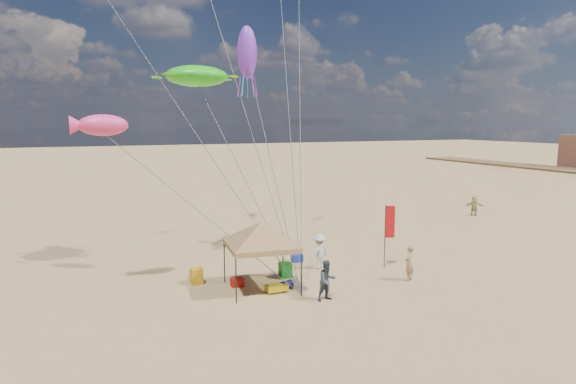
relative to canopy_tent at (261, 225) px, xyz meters
name	(u,v)px	position (x,y,z in m)	size (l,w,h in m)	color
ground	(318,298)	(1.71, -1.99, -2.83)	(280.00, 280.00, 0.00)	tan
canopy_tent	(261,225)	(0.00, 0.00, 0.00)	(5.48, 5.48, 3.40)	black
feather_flag	(389,226)	(6.81, 0.37, -0.72)	(0.45, 0.22, 3.18)	black
cooler_red	(237,282)	(-0.85, 0.75, -2.64)	(0.54, 0.38, 0.38)	#A8160D
cooler_blue	(297,258)	(3.18, 3.14, -2.64)	(0.54, 0.38, 0.38)	#132FA0
bag_navy	(286,285)	(0.98, -0.44, -2.65)	(0.36, 0.36, 0.60)	#0E0D3B
bag_orange	(197,273)	(-2.14, 2.83, -2.65)	(0.36, 0.36, 0.60)	orange
chair_green	(285,270)	(1.59, 1.07, -2.48)	(0.50, 0.50, 0.70)	#177E1F
chair_yellow	(197,276)	(-2.38, 1.83, -2.48)	(0.50, 0.50, 0.70)	gold
crate_grey	(296,285)	(1.41, -0.50, -2.69)	(0.34, 0.30, 0.28)	slate
beach_cart	(277,288)	(0.43, -0.66, -2.63)	(0.90, 0.50, 0.24)	gold
person_near_a	(409,263)	(6.53, -1.65, -2.01)	(0.60, 0.39, 1.64)	tan
person_near_b	(327,281)	(1.92, -2.38, -2.00)	(0.81, 0.63, 1.66)	#3A3F4F
person_near_c	(319,252)	(3.67, 1.65, -1.98)	(1.11, 0.64, 1.71)	silver
person_far_c	(474,206)	(20.98, 9.09, -2.07)	(1.42, 0.45, 1.54)	tan
turtle_kite	(197,76)	(-1.33, 5.16, 6.53)	(3.08, 2.47, 1.03)	#28CE1C
fish_kite	(103,125)	(-5.95, 2.10, 4.18)	(1.96, 0.98, 0.87)	#FF3B80
squid_kite	(247,52)	(0.17, 2.00, 7.36)	(0.88, 0.88, 2.29)	purple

